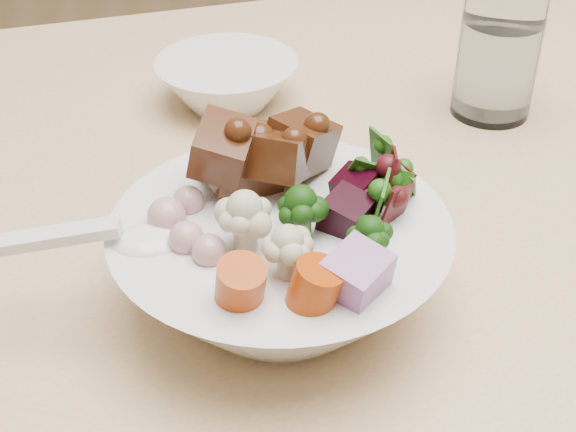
{
  "coord_description": "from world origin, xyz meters",
  "views": [
    {
      "loc": [
        -0.44,
        -0.61,
        1.23
      ],
      "look_at": [
        -0.35,
        -0.15,
        0.9
      ],
      "focal_mm": 50.0,
      "sensor_mm": 36.0,
      "label": 1
    }
  ],
  "objects_px": {
    "food_bowl": "(283,256)",
    "side_bowl": "(227,83)",
    "chair_far": "(447,146)",
    "water_glass": "(498,55)"
  },
  "relations": [
    {
      "from": "food_bowl",
      "to": "side_bowl",
      "type": "distance_m",
      "value": 0.32
    },
    {
      "from": "chair_far",
      "to": "food_bowl",
      "type": "distance_m",
      "value": 1.05
    },
    {
      "from": "chair_far",
      "to": "water_glass",
      "type": "distance_m",
      "value": 0.77
    },
    {
      "from": "chair_far",
      "to": "food_bowl",
      "type": "xyz_separation_m",
      "value": [
        -0.48,
        -0.81,
        0.44
      ]
    },
    {
      "from": "chair_far",
      "to": "food_bowl",
      "type": "height_order",
      "value": "food_bowl"
    },
    {
      "from": "food_bowl",
      "to": "side_bowl",
      "type": "relative_size",
      "value": 1.63
    },
    {
      "from": "chair_far",
      "to": "water_glass",
      "type": "xyz_separation_m",
      "value": [
        -0.22,
        -0.57,
        0.46
      ]
    },
    {
      "from": "water_glass",
      "to": "side_bowl",
      "type": "relative_size",
      "value": 0.94
    },
    {
      "from": "chair_far",
      "to": "side_bowl",
      "type": "relative_size",
      "value": 5.2
    },
    {
      "from": "chair_far",
      "to": "side_bowl",
      "type": "distance_m",
      "value": 0.81
    }
  ]
}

